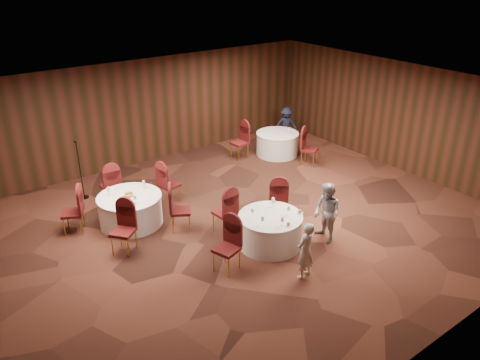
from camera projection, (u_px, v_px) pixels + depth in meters
ground at (238, 226)px, 11.29m from camera, size 12.00×12.00×0.00m
room_shell at (238, 150)px, 10.45m from camera, size 12.00×12.00×12.00m
table_main at (270, 230)px, 10.40m from camera, size 1.43×1.43×0.74m
table_left at (131, 210)px, 11.26m from camera, size 1.53×1.53×0.74m
table_right at (277, 144)px, 15.27m from camera, size 1.38×1.38×0.74m
chairs_main at (244, 219)px, 10.61m from camera, size 2.93×1.89×1.00m
chairs_left at (132, 204)px, 11.26m from camera, size 3.19×2.93×1.00m
chairs_right at (274, 146)px, 14.74m from camera, size 2.05×2.37×1.00m
tabletop_main at (279, 212)px, 10.21m from camera, size 1.11×1.12×0.22m
tabletop_left at (129, 193)px, 11.07m from camera, size 0.91×0.84×0.22m
tabletop_right at (289, 129)px, 14.96m from camera, size 0.08×0.08×0.22m
mic_stand at (82, 182)px, 12.44m from camera, size 0.24×0.24×1.61m
woman_a at (305, 251)px, 9.24m from camera, size 0.50×0.37×1.24m
woman_b at (327, 213)px, 10.45m from camera, size 0.65×0.77×1.41m
man_c at (286, 125)px, 16.27m from camera, size 0.91×0.84×1.23m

